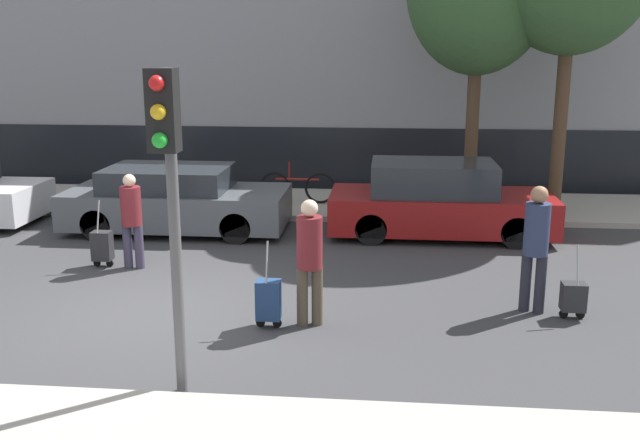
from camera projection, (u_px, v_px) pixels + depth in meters
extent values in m
plane|color=#38383A|center=(158.00, 313.00, 9.98)|extent=(80.00, 80.00, 0.00)
cube|color=#A39E93|center=(252.00, 203.00, 16.73)|extent=(28.00, 3.00, 0.12)
cube|color=black|center=(267.00, 157.00, 18.66)|extent=(27.44, 0.06, 1.60)
cylinder|color=black|center=(19.00, 202.00, 15.71)|extent=(0.60, 0.18, 0.60)
cube|color=#4C5156|center=(178.00, 207.00, 14.34)|extent=(4.39, 1.92, 0.70)
cube|color=#23282D|center=(168.00, 178.00, 14.22)|extent=(2.41, 1.69, 0.45)
cylinder|color=black|center=(236.00, 228.00, 13.42)|extent=(0.60, 0.18, 0.60)
cylinder|color=black|center=(253.00, 208.00, 15.10)|extent=(0.60, 0.18, 0.60)
cylinder|color=black|center=(96.00, 225.00, 13.67)|extent=(0.60, 0.18, 0.60)
cylinder|color=black|center=(128.00, 205.00, 15.35)|extent=(0.60, 0.18, 0.60)
cube|color=maroon|center=(441.00, 211.00, 13.95)|extent=(4.31, 1.81, 0.70)
cube|color=#23282D|center=(433.00, 178.00, 13.81)|extent=(2.37, 1.60, 0.62)
cylinder|color=black|center=(517.00, 233.00, 13.09)|extent=(0.60, 0.18, 0.60)
cylinder|color=black|center=(503.00, 213.00, 14.67)|extent=(0.60, 0.18, 0.60)
cylinder|color=black|center=(371.00, 229.00, 13.33)|extent=(0.60, 0.18, 0.60)
cylinder|color=black|center=(373.00, 210.00, 14.91)|extent=(0.60, 0.18, 0.60)
cylinder|color=#383347|center=(128.00, 246.00, 11.93)|extent=(0.15, 0.15, 0.74)
cylinder|color=#383347|center=(139.00, 247.00, 11.90)|extent=(0.15, 0.15, 0.74)
cylinder|color=maroon|center=(131.00, 206.00, 11.75)|extent=(0.34, 0.34, 0.65)
sphere|color=beige|center=(129.00, 180.00, 11.65)|extent=(0.21, 0.21, 0.21)
cube|color=#262628|center=(102.00, 246.00, 11.98)|extent=(0.32, 0.24, 0.49)
cylinder|color=black|center=(97.00, 263.00, 12.06)|extent=(0.12, 0.03, 0.12)
cylinder|color=black|center=(110.00, 263.00, 12.04)|extent=(0.12, 0.03, 0.12)
cylinder|color=gray|center=(98.00, 217.00, 11.79)|extent=(0.02, 0.19, 0.53)
cylinder|color=#4C4233|center=(302.00, 297.00, 9.44)|extent=(0.15, 0.15, 0.80)
cylinder|color=#4C4233|center=(317.00, 296.00, 9.47)|extent=(0.15, 0.15, 0.80)
cylinder|color=maroon|center=(310.00, 243.00, 9.28)|extent=(0.34, 0.34, 0.69)
sphere|color=beige|center=(309.00, 208.00, 9.17)|extent=(0.23, 0.23, 0.23)
cube|color=navy|center=(268.00, 300.00, 9.37)|extent=(0.32, 0.24, 0.53)
cylinder|color=black|center=(261.00, 323.00, 9.46)|extent=(0.12, 0.03, 0.12)
cylinder|color=black|center=(277.00, 323.00, 9.44)|extent=(0.12, 0.03, 0.12)
cylinder|color=gray|center=(267.00, 262.00, 9.18)|extent=(0.02, 0.19, 0.53)
cylinder|color=#23232D|center=(540.00, 284.00, 9.88)|extent=(0.15, 0.15, 0.84)
cylinder|color=#23232D|center=(526.00, 282.00, 9.97)|extent=(0.15, 0.15, 0.84)
cylinder|color=#283351|center=(537.00, 229.00, 9.74)|extent=(0.34, 0.34, 0.73)
sphere|color=#936B4C|center=(539.00, 195.00, 9.62)|extent=(0.24, 0.24, 0.24)
cube|color=#262628|center=(573.00, 297.00, 9.69)|extent=(0.32, 0.24, 0.39)
cylinder|color=black|center=(563.00, 314.00, 9.76)|extent=(0.12, 0.03, 0.12)
cylinder|color=black|center=(580.00, 315.00, 9.74)|extent=(0.12, 0.03, 0.12)
cylinder|color=gray|center=(578.00, 265.00, 9.51)|extent=(0.02, 0.19, 0.53)
cylinder|color=#515154|center=(175.00, 238.00, 7.30)|extent=(0.12, 0.12, 3.43)
cube|color=black|center=(163.00, 111.00, 6.81)|extent=(0.28, 0.24, 0.80)
sphere|color=red|center=(157.00, 83.00, 6.61)|extent=(0.15, 0.15, 0.15)
sphere|color=gold|center=(158.00, 112.00, 6.67)|extent=(0.15, 0.15, 0.15)
sphere|color=green|center=(160.00, 140.00, 6.73)|extent=(0.15, 0.15, 0.15)
torus|color=black|center=(320.00, 188.00, 16.27)|extent=(0.72, 0.06, 0.72)
torus|color=black|center=(275.00, 187.00, 16.37)|extent=(0.72, 0.06, 0.72)
cylinder|color=maroon|center=(297.00, 179.00, 16.28)|extent=(1.00, 0.05, 0.05)
cylinder|color=maroon|center=(289.00, 170.00, 16.25)|extent=(0.04, 0.04, 0.40)
cylinder|color=#4C3826|center=(472.00, 133.00, 15.51)|extent=(0.28, 0.28, 3.37)
cylinder|color=#4C3826|center=(560.00, 125.00, 14.84)|extent=(0.28, 0.28, 3.85)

